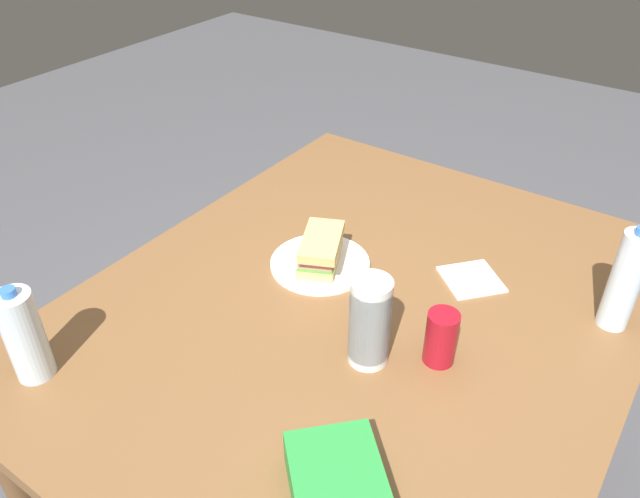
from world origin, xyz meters
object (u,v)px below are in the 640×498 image
sandwich (320,249)px  water_bottle_tall (625,280)px  plastic_cup_stack (370,322)px  soda_can_red (441,338)px  paper_plate (320,263)px  water_bottle_spare (24,336)px  dining_table (358,330)px  chip_bag (340,496)px

sandwich → water_bottle_tall: size_ratio=0.79×
plastic_cup_stack → sandwich: bearing=-128.2°
soda_can_red → paper_plate: bearing=-108.4°
water_bottle_tall → water_bottle_spare: bearing=-48.1°
dining_table → soda_can_red: size_ratio=11.97×
dining_table → paper_plate: bearing=-112.9°
sandwich → dining_table: bearing=67.5°
dining_table → water_bottle_tall: size_ratio=5.79×
sandwich → soda_can_red: bearing=71.8°
dining_table → sandwich: size_ratio=7.28×
soda_can_red → chip_bag: bearing=2.7°
plastic_cup_stack → water_bottle_spare: bearing=-51.7°
paper_plate → chip_bag: (0.53, 0.41, 0.03)m
paper_plate → plastic_cup_stack: 0.35m
dining_table → water_bottle_spare: bearing=-36.8°
soda_can_red → chip_bag: 0.40m
chip_bag → plastic_cup_stack: plastic_cup_stack is taller
sandwich → soda_can_red: (0.13, 0.39, 0.01)m
chip_bag → plastic_cup_stack: size_ratio=1.13×
soda_can_red → plastic_cup_stack: (0.08, -0.12, 0.04)m
paper_plate → plastic_cup_stack: (0.21, 0.27, 0.10)m
sandwich → paper_plate: bearing=-128.5°
chip_bag → dining_table: bearing=-17.4°
dining_table → soda_can_red: soda_can_red is taller
sandwich → plastic_cup_stack: (0.21, 0.26, 0.05)m
chip_bag → water_bottle_tall: size_ratio=0.91×
dining_table → plastic_cup_stack: size_ratio=7.19×
dining_table → water_bottle_spare: (0.56, -0.42, 0.19)m
paper_plate → water_bottle_spare: size_ratio=1.14×
chip_bag → water_bottle_spare: size_ratio=1.06×
paper_plate → soda_can_red: soda_can_red is taller
dining_table → sandwich: 0.22m
dining_table → plastic_cup_stack: plastic_cup_stack is taller
water_bottle_tall → dining_table: bearing=-62.3°
paper_plate → sandwich: bearing=51.5°
dining_table → soda_can_red: (0.06, 0.23, 0.15)m
sandwich → water_bottle_tall: (-0.20, 0.65, 0.07)m
chip_bag → plastic_cup_stack: bearing=-22.0°
sandwich → soda_can_red: soda_can_red is taller
water_bottle_tall → water_bottle_spare: (0.82, -0.92, -0.02)m
chip_bag → sandwich: bearing=-8.2°
water_bottle_tall → plastic_cup_stack: size_ratio=1.24×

